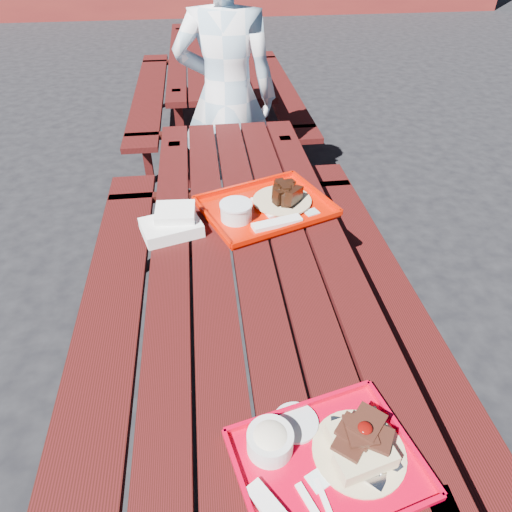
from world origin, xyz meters
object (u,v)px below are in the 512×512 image
Objects in this scene: picnic_table_far at (214,75)px; far_tray at (265,206)px; picnic_table_near at (251,284)px; person at (227,98)px; near_tray at (324,452)px.

picnic_table_far is 2.58m from far_tray.
picnic_table_near is 3.94× the size of far_tray.
far_tray reaches higher than picnic_table_far.
person reaches higher than picnic_table_far.
near_tray is 1.07m from far_tray.
far_tray is (0.02, 1.07, -0.00)m from near_tray.
far_tray is (0.09, 0.23, 0.22)m from picnic_table_near.
near_tray is at bearing -88.90° from picnic_table_far.
near_tray is at bearing -90.83° from far_tray.
far_tray reaches higher than picnic_table_near.
picnic_table_near is at bearing 94.76° from near_tray.
near_tray is at bearing 100.99° from person.
picnic_table_far is at bearing 91.10° from near_tray.
person reaches higher than far_tray.
picnic_table_near is 0.87m from near_tray.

